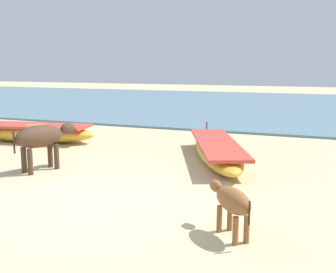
{
  "coord_description": "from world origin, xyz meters",
  "views": [
    {
      "loc": [
        3.45,
        -5.65,
        2.25
      ],
      "look_at": [
        0.06,
        3.06,
        0.6
      ],
      "focal_mm": 43.02,
      "sensor_mm": 36.0,
      "label": 1
    }
  ],
  "objects_px": {
    "fishing_boat_2": "(36,132)",
    "fishing_boat_3": "(217,150)",
    "calf_near_brown": "(232,201)",
    "cow_adult_dark": "(42,138)"
  },
  "relations": [
    {
      "from": "fishing_boat_2",
      "to": "fishing_boat_3",
      "type": "relative_size",
      "value": 0.86
    },
    {
      "from": "cow_adult_dark",
      "to": "calf_near_brown",
      "type": "distance_m",
      "value": 4.95
    },
    {
      "from": "fishing_boat_2",
      "to": "fishing_boat_3",
      "type": "height_order",
      "value": "fishing_boat_2"
    },
    {
      "from": "fishing_boat_2",
      "to": "cow_adult_dark",
      "type": "bearing_deg",
      "value": 122.17
    },
    {
      "from": "fishing_boat_2",
      "to": "fishing_boat_3",
      "type": "distance_m",
      "value": 5.63
    },
    {
      "from": "fishing_boat_3",
      "to": "cow_adult_dark",
      "type": "relative_size",
      "value": 2.9
    },
    {
      "from": "cow_adult_dark",
      "to": "calf_near_brown",
      "type": "relative_size",
      "value": 1.7
    },
    {
      "from": "fishing_boat_3",
      "to": "calf_near_brown",
      "type": "distance_m",
      "value": 4.41
    },
    {
      "from": "fishing_boat_2",
      "to": "fishing_boat_3",
      "type": "bearing_deg",
      "value": 167.22
    },
    {
      "from": "fishing_boat_3",
      "to": "fishing_boat_2",
      "type": "bearing_deg",
      "value": 63.62
    }
  ]
}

